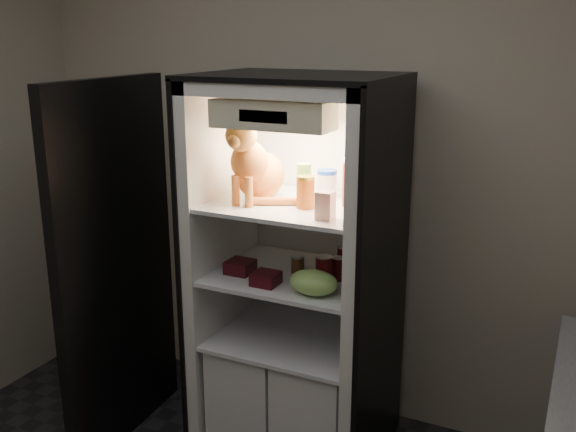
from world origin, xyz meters
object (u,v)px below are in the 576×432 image
tabby_cat (255,167)px  cream_carton (325,205)px  grape_bag (314,282)px  berry_box_left (240,267)px  salsa_jar (305,192)px  soda_can_c (324,271)px  condiment_jar (298,264)px  parmesan_shaker (304,182)px  mayo_tub (327,184)px  pepper_jar (356,183)px  soda_can_a (344,258)px  soda_can_b (338,269)px  berry_box_right (266,279)px  refrigerator (299,297)px

tabby_cat → cream_carton: (0.42, -0.15, -0.10)m
grape_bag → berry_box_left: bearing=167.8°
salsa_jar → soda_can_c: size_ratio=1.06×
cream_carton → condiment_jar: size_ratio=1.38×
soda_can_c → grape_bag: soda_can_c is taller
parmesan_shaker → mayo_tub: (0.07, 0.11, -0.02)m
pepper_jar → condiment_jar: pepper_jar is taller
soda_can_c → grape_bag: bearing=-89.1°
mayo_tub → soda_can_a: 0.37m
salsa_jar → condiment_jar: 0.40m
grape_bag → soda_can_b: bearing=80.3°
grape_bag → cream_carton: bearing=0.4°
soda_can_c → berry_box_right: size_ratio=1.20×
refrigerator → parmesan_shaker: size_ratio=10.62×
grape_bag → tabby_cat: bearing=157.4°
mayo_tub → soda_can_a: size_ratio=1.13×
mayo_tub → cream_carton: (0.14, -0.36, -0.01)m
condiment_jar → berry_box_left: bearing=-154.2°
mayo_tub → soda_can_b: size_ratio=1.20×
refrigerator → berry_box_left: size_ratio=15.54×
parmesan_shaker → soda_can_a: 0.43m
tabby_cat → cream_carton: bearing=-19.9°
mayo_tub → salsa_jar: salsa_jar is taller
condiment_jar → berry_box_right: bearing=-108.6°
parmesan_shaker → grape_bag: parmesan_shaker is taller
parmesan_shaker → cream_carton: bearing=-49.4°
soda_can_a → condiment_jar: 0.23m
pepper_jar → grape_bag: bearing=-109.3°
parmesan_shaker → pepper_jar: size_ratio=0.82×
refrigerator → berry_box_right: 0.31m
pepper_jar → berry_box_right: pepper_jar is taller
refrigerator → condiment_jar: size_ratio=21.79×
salsa_jar → mayo_tub: bearing=87.2°
pepper_jar → condiment_jar: bearing=-168.8°
soda_can_b → condiment_jar: soda_can_b is taller
condiment_jar → refrigerator: bearing=106.1°
tabby_cat → mayo_tub: bearing=36.8°
refrigerator → soda_can_c: bearing=-36.4°
soda_can_a → tabby_cat: bearing=-153.4°
parmesan_shaker → soda_can_b: size_ratio=1.60×
mayo_tub → grape_bag: (0.09, -0.36, -0.36)m
mayo_tub → condiment_jar: 0.41m
parmesan_shaker → soda_can_c: size_ratio=1.28×
refrigerator → berry_box_left: 0.34m
parmesan_shaker → soda_can_c: bearing=-38.0°
tabby_cat → soda_can_b: (0.40, 0.05, -0.45)m
salsa_jar → berry_box_right: (-0.14, -0.12, -0.39)m
salsa_jar → pepper_jar: (0.19, 0.13, 0.03)m
salsa_jar → soda_can_c: bearing=-5.6°
parmesan_shaker → soda_can_b: bearing=-11.6°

